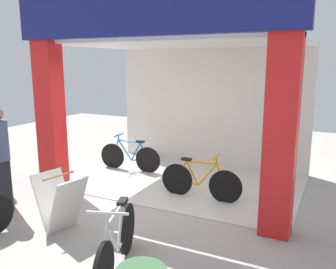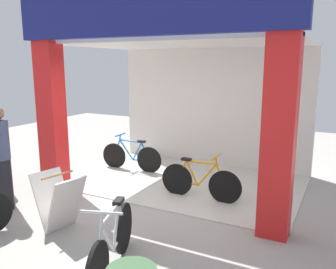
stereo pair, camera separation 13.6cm
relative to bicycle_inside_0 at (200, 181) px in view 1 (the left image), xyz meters
name	(u,v)px [view 1 (the left image)]	position (x,y,z in m)	size (l,w,h in m)	color
ground_plane	(149,208)	(-0.64, -0.78, -0.34)	(17.30, 17.30, 0.00)	#9E9991
shop_facade	(184,90)	(-0.64, 0.70, 1.58)	(4.85, 3.35, 3.61)	beige
bicycle_inside_0	(200,181)	(0.00, 0.00, 0.00)	(1.53, 0.42, 0.84)	black
bicycle_inside_1	(130,157)	(-2.07, 0.91, 0.00)	(1.52, 0.42, 0.83)	black
bicycle_parked_1	(117,245)	(-0.03, -2.62, 0.03)	(0.61, 1.60, 0.92)	black
sandwich_board_sign	(61,202)	(-1.42, -2.04, 0.09)	(0.79, 0.65, 0.86)	silver
pedestrian_3	(0,158)	(-2.80, -1.92, 0.57)	(0.44, 0.44, 1.76)	black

